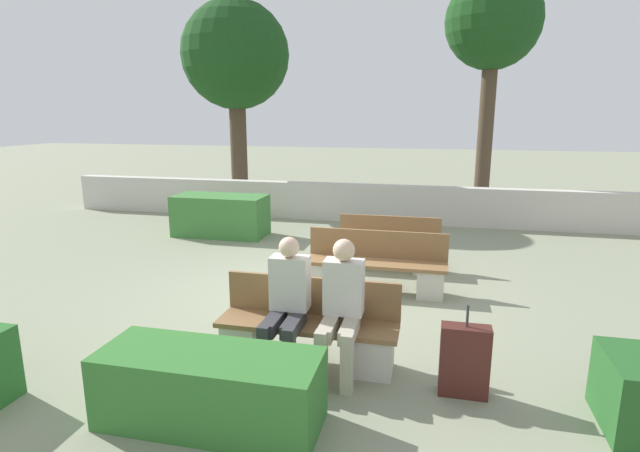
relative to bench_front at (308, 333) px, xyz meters
The scene contains 12 objects.
ground_plane 1.94m from the bench_front, 107.89° to the left, with size 60.00×60.00×0.00m, color gray.
perimeter_wall 6.94m from the bench_front, 94.85° to the left, with size 14.63×0.30×0.88m.
bench_front is the anchor object (origin of this frame).
bench_left_side 2.28m from the bench_front, 79.46° to the left, with size 2.00×0.48×0.85m.
bench_right_side 3.35m from the bench_front, 81.55° to the left, with size 1.66×0.48×0.85m.
person_seated_man 0.46m from the bench_front, 141.56° to the right, with size 0.38×0.64×1.32m.
person_seated_woman 0.57m from the bench_front, 20.69° to the right, with size 0.38×0.64×1.33m.
hedge_block_near_left 5.78m from the bench_front, 122.65° to the left, with size 1.89×0.86×0.84m.
hedge_block_mid_right 1.28m from the bench_front, 114.16° to the right, with size 1.82×0.68×0.62m.
suitcase 1.54m from the bench_front, ahead, with size 0.44×0.18×0.86m.
tree_leftmost 9.62m from the bench_front, 116.24° to the left, with size 2.75×2.75×5.32m.
tree_center_left 9.16m from the bench_front, 73.93° to the left, with size 2.13×2.13×5.57m.
Camera 1 is at (1.76, -6.35, 2.50)m, focal length 28.00 mm.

